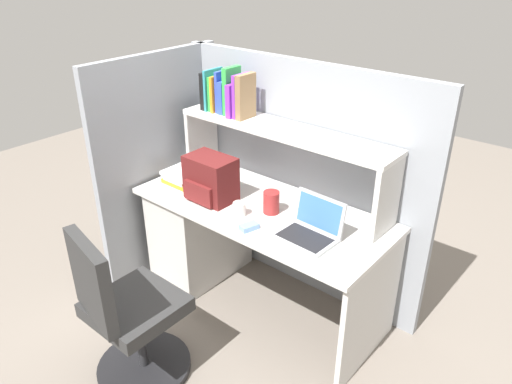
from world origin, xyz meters
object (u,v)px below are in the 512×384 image
at_px(office_chair, 127,320).
at_px(paper_cup, 239,209).
at_px(backpack, 210,179).
at_px(computer_mouse, 249,227).
at_px(snack_canister, 271,202).
at_px(laptop, 311,229).

bearing_deg(office_chair, paper_cup, -87.02).
bearing_deg(office_chair, backpack, -67.32).
relative_size(backpack, computer_mouse, 2.88).
bearing_deg(snack_canister, computer_mouse, -83.98).
relative_size(snack_canister, office_chair, 0.14).
xyz_separation_m(computer_mouse, office_chair, (-0.26, -0.68, -0.35)).
bearing_deg(backpack, office_chair, -78.79).
distance_m(computer_mouse, paper_cup, 0.17).
xyz_separation_m(laptop, snack_canister, (-0.33, 0.08, 0.02)).
relative_size(computer_mouse, snack_canister, 0.77).
distance_m(computer_mouse, office_chair, 0.81).
xyz_separation_m(backpack, office_chair, (0.16, -0.81, -0.47)).
relative_size(laptop, office_chair, 0.35).
bearing_deg(backpack, paper_cup, -8.61).
height_order(laptop, backpack, backpack).
distance_m(laptop, computer_mouse, 0.34).
bearing_deg(office_chair, computer_mouse, -99.45).
xyz_separation_m(paper_cup, snack_canister, (0.12, 0.15, 0.03)).
relative_size(backpack, snack_canister, 2.23).
bearing_deg(computer_mouse, paper_cup, 165.92).
distance_m(backpack, snack_canister, 0.41).
height_order(laptop, computer_mouse, laptop).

